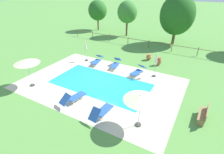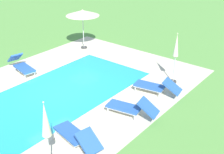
% 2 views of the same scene
% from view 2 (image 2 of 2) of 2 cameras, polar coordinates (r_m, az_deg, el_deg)
% --- Properties ---
extents(ground_plane, '(160.00, 160.00, 0.00)m').
position_cam_2_polar(ground_plane, '(13.38, -9.67, -2.87)').
color(ground_plane, '#599342').
extents(pool_deck_paving, '(12.79, 8.75, 0.01)m').
position_cam_2_polar(pool_deck_paving, '(13.38, -9.67, -2.85)').
color(pool_deck_paving, beige).
rests_on(pool_deck_paving, ground).
extents(swimming_pool_water, '(8.08, 4.05, 0.01)m').
position_cam_2_polar(swimming_pool_water, '(13.38, -9.67, -2.85)').
color(swimming_pool_water, '#23A8C1').
rests_on(swimming_pool_water, ground).
extents(pool_coping_rim, '(8.56, 4.53, 0.01)m').
position_cam_2_polar(pool_coping_rim, '(13.38, -9.67, -2.83)').
color(pool_coping_rim, beige).
rests_on(pool_coping_rim, ground).
extents(sun_lounger_north_near_steps, '(0.95, 2.10, 0.80)m').
position_cam_2_polar(sun_lounger_north_near_steps, '(10.05, -6.82, -10.92)').
color(sun_lounger_north_near_steps, '#2856A8').
rests_on(sun_lounger_north_near_steps, ground).
extents(sun_lounger_north_far, '(0.98, 2.08, 0.83)m').
position_cam_2_polar(sun_lounger_north_far, '(11.43, 3.55, -5.73)').
color(sun_lounger_north_far, '#2856A8').
rests_on(sun_lounger_north_far, ground).
extents(sun_lounger_north_end, '(0.97, 2.07, 0.86)m').
position_cam_2_polar(sun_lounger_north_end, '(15.55, -16.70, 2.14)').
color(sun_lounger_north_end, '#2856A8').
rests_on(sun_lounger_north_end, ground).
extents(sun_lounger_south_near_corner, '(0.94, 2.11, 0.78)m').
position_cam_2_polar(sun_lounger_south_near_corner, '(13.05, 8.27, -1.73)').
color(sun_lounger_south_near_corner, '#2856A8').
rests_on(sun_lounger_south_near_corner, ground).
extents(patio_umbrella_open_foreground, '(1.92, 1.92, 2.33)m').
position_cam_2_polar(patio_umbrella_open_foreground, '(17.65, -5.59, 11.89)').
color(patio_umbrella_open_foreground, '#383838').
rests_on(patio_umbrella_open_foreground, ground).
extents(patio_umbrella_closed_row_west, '(0.32, 0.32, 2.39)m').
position_cam_2_polar(patio_umbrella_closed_row_west, '(13.69, 11.98, 4.91)').
color(patio_umbrella_closed_row_west, '#383838').
rests_on(patio_umbrella_closed_row_west, ground).
extents(patio_umbrella_closed_row_mid_west, '(0.32, 0.32, 2.42)m').
position_cam_2_polar(patio_umbrella_closed_row_mid_west, '(8.37, -12.34, -9.07)').
color(patio_umbrella_closed_row_mid_west, '#383838').
rests_on(patio_umbrella_closed_row_mid_west, ground).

